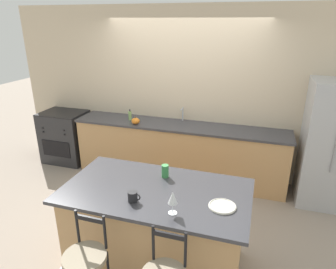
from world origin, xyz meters
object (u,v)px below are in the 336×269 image
at_px(soap_bottle, 130,116).
at_px(pumpkin_decoration, 136,121).
at_px(dinner_plate, 222,206).
at_px(tumbler_cup, 165,171).
at_px(coffee_mug, 133,196).
at_px(wine_glass, 173,198).
at_px(oven_range, 66,137).
at_px(bar_stool_near, 86,268).
at_px(refrigerator, 334,145).

bearing_deg(soap_bottle, pumpkin_decoration, -44.48).
bearing_deg(dinner_plate, pumpkin_decoration, 131.42).
bearing_deg(tumbler_cup, coffee_mug, -104.94).
bearing_deg(pumpkin_decoration, wine_glass, -59.12).
bearing_deg(oven_range, tumbler_cup, -33.89).
distance_m(tumbler_cup, pumpkin_decoration, 1.77).
bearing_deg(bar_stool_near, oven_range, 128.19).
distance_m(wine_glass, coffee_mug, 0.42).
bearing_deg(oven_range, dinner_plate, -32.97).
bearing_deg(coffee_mug, soap_bottle, 114.94).
xyz_separation_m(pumpkin_decoration, soap_bottle, (-0.17, 0.17, 0.02)).
bearing_deg(bar_stool_near, pumpkin_decoration, 104.02).
xyz_separation_m(refrigerator, pumpkin_decoration, (-2.87, -0.13, 0.10)).
bearing_deg(refrigerator, tumbler_cup, -139.65).
distance_m(wine_glass, soap_bottle, 2.64).
xyz_separation_m(refrigerator, soap_bottle, (-3.04, 0.04, 0.12)).
xyz_separation_m(coffee_mug, tumbler_cup, (0.14, 0.52, 0.02)).
relative_size(oven_range, tumbler_cup, 6.83).
relative_size(oven_range, bar_stool_near, 0.92).
xyz_separation_m(dinner_plate, soap_bottle, (-1.80, 2.01, 0.07)).
bearing_deg(coffee_mug, pumpkin_decoration, 112.70).
relative_size(refrigerator, coffee_mug, 14.34).
distance_m(coffee_mug, soap_bottle, 2.39).
bearing_deg(soap_bottle, coffee_mug, -65.06).
height_order(coffee_mug, tumbler_cup, tumbler_cup).
bearing_deg(coffee_mug, refrigerator, 46.33).
height_order(oven_range, tumbler_cup, tumbler_cup).
relative_size(dinner_plate, wine_glass, 1.17).
relative_size(pumpkin_decoration, soap_bottle, 0.72).
xyz_separation_m(oven_range, wine_glass, (2.72, -2.24, 0.60)).
bearing_deg(wine_glass, oven_range, 140.55).
relative_size(bar_stool_near, dinner_plate, 4.10).
bearing_deg(dinner_plate, oven_range, 147.03).
height_order(coffee_mug, soap_bottle, soap_bottle).
xyz_separation_m(coffee_mug, pumpkin_decoration, (-0.84, 2.00, 0.01)).
xyz_separation_m(bar_stool_near, soap_bottle, (-0.80, 2.68, 0.44)).
xyz_separation_m(refrigerator, wine_glass, (-1.63, -2.19, 0.19)).
height_order(refrigerator, soap_bottle, refrigerator).
xyz_separation_m(tumbler_cup, soap_bottle, (-1.15, 1.65, 0.01)).
bearing_deg(dinner_plate, soap_bottle, 131.79).
height_order(oven_range, bar_stool_near, bar_stool_near).
bearing_deg(refrigerator, bar_stool_near, -130.29).
relative_size(bar_stool_near, tumbler_cup, 7.40).
xyz_separation_m(wine_glass, tumbler_cup, (-0.26, 0.59, -0.08)).
xyz_separation_m(dinner_plate, wine_glass, (-0.39, -0.22, 0.14)).
relative_size(coffee_mug, soap_bottle, 0.68).
xyz_separation_m(refrigerator, tumbler_cup, (-1.89, -1.61, 0.11)).
distance_m(refrigerator, dinner_plate, 2.33).
relative_size(bar_stool_near, wine_glass, 4.80).
relative_size(wine_glass, coffee_mug, 1.72).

